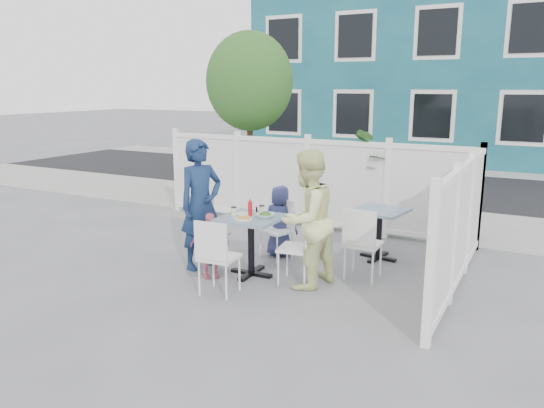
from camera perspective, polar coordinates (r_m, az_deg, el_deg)
The scene contains 30 objects.
ground at distance 7.68m, azimuth -4.37°, elevation -6.50°, with size 80.00×80.00×0.00m, color slate.
near_sidewalk at distance 10.96m, azimuth 6.26°, elevation -0.71°, with size 24.00×2.60×0.01m, color gray.
street at distance 14.40m, azimuth 11.72°, elevation 2.28°, with size 24.00×5.00×0.01m, color black.
far_sidewalk at distance 17.36m, azimuth 14.62°, elevation 3.86°, with size 24.00×1.60×0.01m, color gray.
building at distance 20.61m, azimuth 15.97°, elevation 13.46°, with size 11.00×6.00×6.00m.
fence_back at distance 9.49m, azimuth 3.80°, elevation 2.09°, with size 5.86×0.08×1.60m.
fence_right at distance 7.00m, azimuth 19.63°, elevation -2.40°, with size 0.08×3.66×1.60m.
tree at distance 10.92m, azimuth -2.45°, elevation 13.00°, with size 1.80×1.62×3.59m.
utility_cabinet at distance 12.46m, azimuth -6.79°, elevation 3.81°, with size 0.68×0.48×1.26m, color yellow.
potted_shrub_a at distance 10.31m, azimuth 3.04°, elevation 2.93°, with size 0.88×0.88×1.57m, color #2D551E.
potted_shrub_b at distance 9.58m, azimuth 12.95°, elevation 2.42°, with size 1.57×1.36×1.74m, color #2D551E.
main_table at distance 7.07m, azimuth -2.27°, elevation -2.81°, with size 0.78×0.78×0.81m.
spare_table at distance 7.91m, azimuth 11.51°, elevation -1.76°, with size 0.81×0.81×0.75m.
chair_left at distance 7.53m, azimuth -7.21°, elevation -2.32°, with size 0.58×0.59×1.00m.
chair_right at distance 6.81m, azimuth 3.24°, elevation -4.11°, with size 0.47×0.49×0.95m.
chair_back at distance 7.83m, azimuth 0.86°, elevation -2.23°, with size 0.49×0.48×0.87m.
chair_near at distance 6.43m, azimuth -6.08°, elevation -5.16°, with size 0.46×0.45×0.95m.
chair_spare at distance 6.99m, azimuth 9.61°, elevation -3.71°, with size 0.44×0.43×0.97m.
man at distance 7.38m, azimuth -7.65°, elevation -0.06°, with size 0.66×0.43×1.81m, color #14284C.
woman at distance 6.63m, azimuth 3.78°, elevation -1.66°, with size 0.85×0.66×1.76m, color #DEEB58.
boy at distance 7.91m, azimuth 0.88°, elevation -1.84°, with size 0.52×0.34×1.07m, color navy.
toddler at distance 7.09m, azimuth -6.71°, elevation -4.42°, with size 0.52×0.22×0.89m, color pink.
plate_main at distance 6.89m, azimuth -3.07°, elevation -1.60°, with size 0.22×0.22×0.01m, color white.
plate_side at distance 7.16m, azimuth -3.05°, elevation -1.05°, with size 0.21×0.21×0.01m, color white.
salad_bowl at distance 6.96m, azimuth -0.73°, elevation -1.28°, with size 0.22×0.22×0.05m, color white.
coffee_cup_a at distance 7.07m, azimuth -4.14°, elevation -0.84°, with size 0.07×0.07×0.11m, color beige.
coffee_cup_b at distance 7.15m, azimuth -1.11°, elevation -0.67°, with size 0.07×0.07×0.11m, color beige.
ketchup_bottle at distance 7.07m, azimuth -2.37°, elevation -0.51°, with size 0.06×0.06×0.19m, color #B60F14.
salt_shaker at distance 7.29m, azimuth -1.82°, elevation -0.60°, with size 0.03×0.03×0.07m, color white.
pepper_shaker at distance 7.29m, azimuth -1.70°, elevation -0.59°, with size 0.03×0.03×0.07m, color black.
Camera 1 is at (3.90, -6.13, 2.50)m, focal length 35.00 mm.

